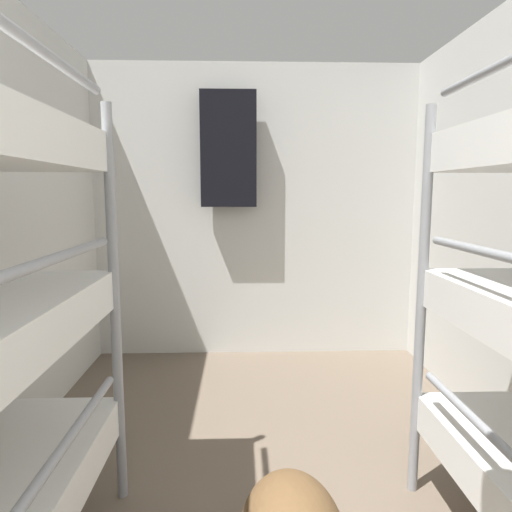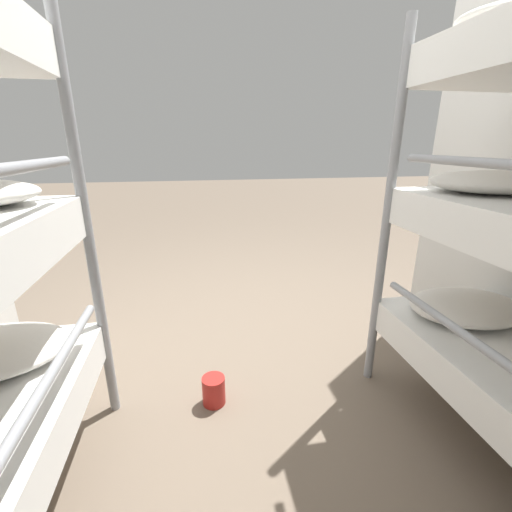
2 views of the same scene
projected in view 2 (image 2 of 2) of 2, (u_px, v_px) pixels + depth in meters
name	position (u px, v px, depth m)	size (l,w,h in m)	color
ground_plane	(236.00, 334.00, 2.33)	(20.00, 20.00, 0.00)	#6B5B4C
tin_can	(214.00, 390.00, 1.69)	(0.11, 0.11, 0.15)	#AD231E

